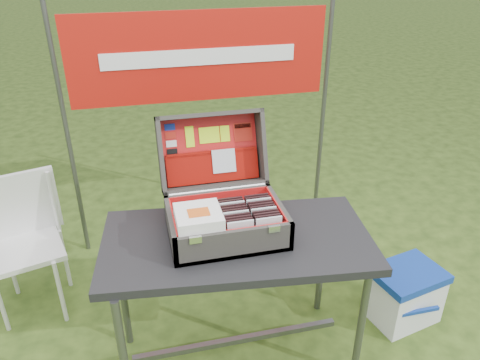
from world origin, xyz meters
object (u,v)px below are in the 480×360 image
object	(u,v)px
chair	(27,251)
cardboard_box	(318,243)
suitcase	(223,185)
cooler	(404,294)
table	(237,302)

from	to	relation	value
chair	cardboard_box	size ratio (longest dim) A/B	2.02
suitcase	cardboard_box	size ratio (longest dim) A/B	1.32
suitcase	cooler	size ratio (longest dim) A/B	1.40
cooler	suitcase	bearing A→B (deg)	166.19
chair	table	bearing A→B (deg)	-47.37
table	cardboard_box	world-z (taller)	table
suitcase	chair	bearing A→B (deg)	151.21
cardboard_box	chair	bearing A→B (deg)	-172.59
cooler	chair	bearing A→B (deg)	151.88
table	cooler	size ratio (longest dim) A/B	3.23
table	cardboard_box	bearing A→B (deg)	47.86
suitcase	cardboard_box	bearing A→B (deg)	35.06
table	chair	xyz separation A→B (m)	(-1.05, 0.64, 0.02)
suitcase	chair	size ratio (longest dim) A/B	0.66
table	cardboard_box	distance (m)	0.92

